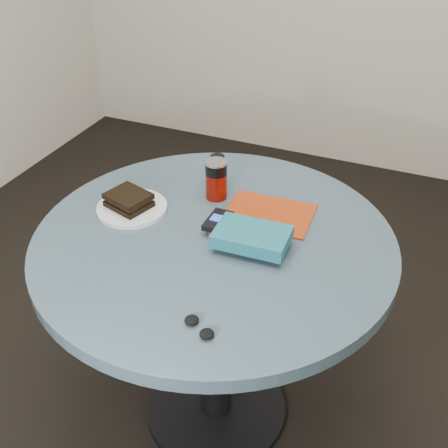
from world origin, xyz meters
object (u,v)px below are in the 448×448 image
at_px(pepper_grinder, 217,170).
at_px(red_book, 244,230).
at_px(novel, 252,237).
at_px(sandwich, 129,200).
at_px(magazine, 269,214).
at_px(plate, 132,208).
at_px(mp3_player, 218,221).
at_px(table, 215,282).
at_px(headphones, 199,327).
at_px(soda_can, 216,180).

distance_m(pepper_grinder, red_book, 0.28).
bearing_deg(novel, sandwich, 172.46).
xyz_separation_m(sandwich, magazine, (0.39, 0.14, -0.03)).
xyz_separation_m(sandwich, novel, (0.40, -0.04, 0.00)).
height_order(plate, mp3_player, mp3_player).
relative_size(table, novel, 5.14).
height_order(red_book, novel, novel).
height_order(novel, headphones, novel).
bearing_deg(mp3_player, plate, -177.88).
bearing_deg(plate, novel, -5.56).
bearing_deg(red_book, mp3_player, -177.35).
height_order(table, pepper_grinder, pepper_grinder).
bearing_deg(magazine, red_book, -108.17).
bearing_deg(novel, red_book, 124.63).
relative_size(pepper_grinder, mp3_player, 1.00).
height_order(table, novel, novel).
height_order(magazine, novel, novel).
relative_size(sandwich, mp3_player, 1.41).
bearing_deg(headphones, table, 108.51).
distance_m(soda_can, red_book, 0.21).
xyz_separation_m(sandwich, red_book, (0.35, 0.02, -0.02)).
distance_m(plate, magazine, 0.40).
relative_size(soda_can, novel, 0.63).
bearing_deg(pepper_grinder, red_book, -50.95).
distance_m(table, headphones, 0.40).
distance_m(magazine, mp3_player, 0.17).
xyz_separation_m(table, pepper_grinder, (-0.10, 0.26, 0.21)).
relative_size(novel, mp3_player, 1.94).
height_order(pepper_grinder, novel, pepper_grinder).
relative_size(plate, headphones, 2.20).
height_order(plate, pepper_grinder, pepper_grinder).
relative_size(red_book, headphones, 1.80).
relative_size(soda_can, magazine, 0.49).
xyz_separation_m(plate, novel, (0.39, -0.04, 0.03)).
xyz_separation_m(table, magazine, (0.10, 0.16, 0.17)).
distance_m(sandwich, mp3_player, 0.28).
bearing_deg(pepper_grinder, headphones, -70.18).
bearing_deg(mp3_player, pepper_grinder, 113.83).
xyz_separation_m(pepper_grinder, novel, (0.22, -0.27, -0.01)).
bearing_deg(sandwich, mp3_player, 2.40).
relative_size(soda_can, red_book, 0.72).
bearing_deg(mp3_player, headphones, -72.66).
bearing_deg(red_book, sandwich, 179.23).
distance_m(plate, pepper_grinder, 0.29).
bearing_deg(mp3_player, red_book, 6.76).
bearing_deg(pepper_grinder, sandwich, -127.31).
bearing_deg(red_book, headphones, -87.88).
bearing_deg(plate, headphones, -43.32).
xyz_separation_m(sandwich, headphones, (0.40, -0.37, -0.02)).
distance_m(novel, mp3_player, 0.13).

